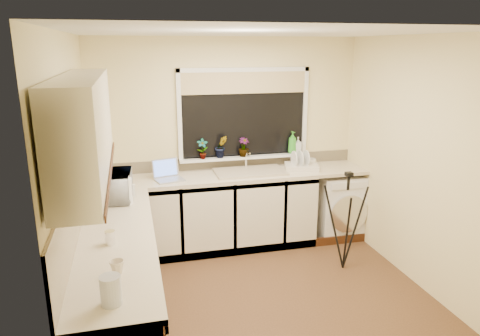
# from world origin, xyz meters

# --- Properties ---
(floor) EXTENTS (3.20, 3.20, 0.00)m
(floor) POSITION_xyz_m (0.00, 0.00, 0.00)
(floor) COLOR brown
(floor) RESTS_ON ground
(ceiling) EXTENTS (3.20, 3.20, 0.00)m
(ceiling) POSITION_xyz_m (0.00, 0.00, 2.45)
(ceiling) COLOR white
(ceiling) RESTS_ON ground
(wall_back) EXTENTS (3.20, 0.00, 3.20)m
(wall_back) POSITION_xyz_m (0.00, 1.50, 1.23)
(wall_back) COLOR #F5E3A3
(wall_back) RESTS_ON ground
(wall_front) EXTENTS (3.20, 0.00, 3.20)m
(wall_front) POSITION_xyz_m (0.00, -1.50, 1.23)
(wall_front) COLOR #F5E3A3
(wall_front) RESTS_ON ground
(wall_left) EXTENTS (0.00, 3.00, 3.00)m
(wall_left) POSITION_xyz_m (-1.60, 0.00, 1.23)
(wall_left) COLOR #F5E3A3
(wall_left) RESTS_ON ground
(wall_right) EXTENTS (0.00, 3.00, 3.00)m
(wall_right) POSITION_xyz_m (1.60, 0.00, 1.23)
(wall_right) COLOR #F5E3A3
(wall_right) RESTS_ON ground
(base_cabinet_back) EXTENTS (2.55, 0.60, 0.86)m
(base_cabinet_back) POSITION_xyz_m (-0.33, 1.20, 0.43)
(base_cabinet_back) COLOR silver
(base_cabinet_back) RESTS_ON floor
(base_cabinet_left) EXTENTS (0.54, 2.40, 0.86)m
(base_cabinet_left) POSITION_xyz_m (-1.30, -0.30, 0.43)
(base_cabinet_left) COLOR silver
(base_cabinet_left) RESTS_ON floor
(worktop_back) EXTENTS (3.20, 0.60, 0.04)m
(worktop_back) POSITION_xyz_m (0.00, 1.20, 0.88)
(worktop_back) COLOR beige
(worktop_back) RESTS_ON base_cabinet_back
(worktop_left) EXTENTS (0.60, 2.40, 0.04)m
(worktop_left) POSITION_xyz_m (-1.30, -0.30, 0.88)
(worktop_left) COLOR beige
(worktop_left) RESTS_ON base_cabinet_left
(upper_cabinet) EXTENTS (0.28, 1.90, 0.70)m
(upper_cabinet) POSITION_xyz_m (-1.44, -0.45, 1.80)
(upper_cabinet) COLOR silver
(upper_cabinet) RESTS_ON wall_left
(splashback_left) EXTENTS (0.02, 2.40, 0.45)m
(splashback_left) POSITION_xyz_m (-1.59, -0.30, 1.12)
(splashback_left) COLOR beige
(splashback_left) RESTS_ON wall_left
(splashback_back) EXTENTS (3.20, 0.02, 0.14)m
(splashback_back) POSITION_xyz_m (0.00, 1.49, 0.97)
(splashback_back) COLOR beige
(splashback_back) RESTS_ON wall_back
(window_glass) EXTENTS (1.50, 0.02, 1.00)m
(window_glass) POSITION_xyz_m (0.20, 1.49, 1.55)
(window_glass) COLOR black
(window_glass) RESTS_ON wall_back
(window_blind) EXTENTS (1.50, 0.02, 0.25)m
(window_blind) POSITION_xyz_m (0.20, 1.46, 1.92)
(window_blind) COLOR tan
(window_blind) RESTS_ON wall_back
(windowsill) EXTENTS (1.60, 0.14, 0.03)m
(windowsill) POSITION_xyz_m (0.20, 1.43, 1.04)
(windowsill) COLOR white
(windowsill) RESTS_ON wall_back
(sink) EXTENTS (0.82, 0.46, 0.03)m
(sink) POSITION_xyz_m (0.20, 1.20, 0.91)
(sink) COLOR tan
(sink) RESTS_ON worktop_back
(faucet) EXTENTS (0.03, 0.03, 0.24)m
(faucet) POSITION_xyz_m (0.20, 1.38, 1.02)
(faucet) COLOR silver
(faucet) RESTS_ON worktop_back
(washing_machine) EXTENTS (0.58, 0.57, 0.81)m
(washing_machine) POSITION_xyz_m (1.36, 1.20, 0.40)
(washing_machine) COLOR white
(washing_machine) RESTS_ON floor
(laptop) EXTENTS (0.36, 0.33, 0.22)m
(laptop) POSITION_xyz_m (-0.76, 1.17, 0.96)
(laptop) COLOR #A0A1A8
(laptop) RESTS_ON worktop_back
(kettle) EXTENTS (0.18, 0.18, 0.24)m
(kettle) POSITION_xyz_m (-1.24, 0.47, 1.02)
(kettle) COLOR white
(kettle) RESTS_ON worktop_left
(dish_rack) EXTENTS (0.47, 0.40, 0.06)m
(dish_rack) POSITION_xyz_m (0.85, 1.21, 0.93)
(dish_rack) COLOR beige
(dish_rack) RESTS_ON worktop_back
(tripod) EXTENTS (0.61, 0.61, 1.08)m
(tripod) POSITION_xyz_m (1.03, 0.35, 0.54)
(tripod) COLOR black
(tripod) RESTS_ON floor
(glass_jug) EXTENTS (0.12, 0.12, 0.18)m
(glass_jug) POSITION_xyz_m (-1.30, -1.27, 0.99)
(glass_jug) COLOR #B4B8C0
(glass_jug) RESTS_ON worktop_left
(steel_jar) EXTENTS (0.08, 0.08, 0.11)m
(steel_jar) POSITION_xyz_m (-1.33, -0.43, 0.95)
(steel_jar) COLOR white
(steel_jar) RESTS_ON worktop_left
(microwave) EXTENTS (0.36, 0.50, 0.27)m
(microwave) POSITION_xyz_m (-1.32, 0.62, 1.03)
(microwave) COLOR white
(microwave) RESTS_ON worktop_left
(plant_a) EXTENTS (0.13, 0.09, 0.24)m
(plant_a) POSITION_xyz_m (-0.33, 1.40, 1.17)
(plant_a) COLOR #999999
(plant_a) RESTS_ON windowsill
(plant_b) EXTENTS (0.16, 0.13, 0.27)m
(plant_b) POSITION_xyz_m (-0.10, 1.42, 1.18)
(plant_b) COLOR #999999
(plant_b) RESTS_ON windowsill
(plant_c) EXTENTS (0.16, 0.16, 0.23)m
(plant_c) POSITION_xyz_m (0.18, 1.41, 1.16)
(plant_c) COLOR #999999
(plant_c) RESTS_ON windowsill
(soap_bottle_green) EXTENTS (0.12, 0.12, 0.27)m
(soap_bottle_green) POSITION_xyz_m (0.81, 1.43, 1.19)
(soap_bottle_green) COLOR green
(soap_bottle_green) RESTS_ON windowsill
(soap_bottle_clear) EXTENTS (0.12, 0.12, 0.20)m
(soap_bottle_clear) POSITION_xyz_m (0.88, 1.43, 1.15)
(soap_bottle_clear) COLOR #999999
(soap_bottle_clear) RESTS_ON windowsill
(cup_back) EXTENTS (0.17, 0.17, 0.10)m
(cup_back) POSITION_xyz_m (1.00, 1.27, 0.95)
(cup_back) COLOR silver
(cup_back) RESTS_ON worktop_back
(cup_left) EXTENTS (0.12, 0.12, 0.09)m
(cup_left) POSITION_xyz_m (-1.28, -0.91, 0.95)
(cup_left) COLOR beige
(cup_left) RESTS_ON worktop_left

